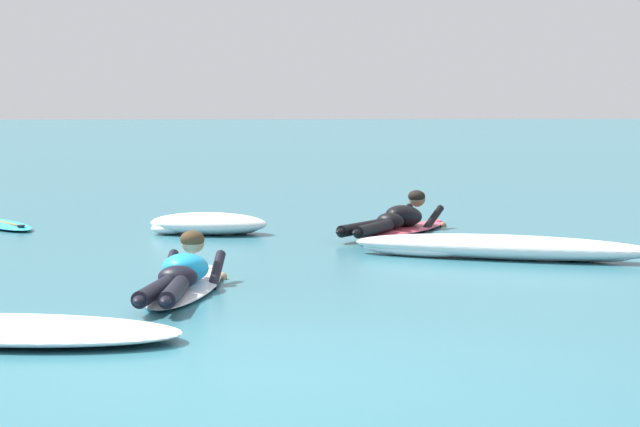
# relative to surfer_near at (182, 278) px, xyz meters

# --- Properties ---
(ground_plane) EXTENTS (120.00, 120.00, 0.00)m
(ground_plane) POSITION_rel_surfer_near_xyz_m (0.60, 6.72, -0.13)
(ground_plane) COLOR #2D6B7A
(surfer_near) EXTENTS (0.81, 2.72, 0.54)m
(surfer_near) POSITION_rel_surfer_near_xyz_m (0.00, 0.00, 0.00)
(surfer_near) COLOR silver
(surfer_near) RESTS_ON ground
(surfer_far) EXTENTS (1.71, 2.48, 0.55)m
(surfer_far) POSITION_rel_surfer_near_xyz_m (2.36, 4.64, 0.00)
(surfer_far) COLOR #E54C66
(surfer_far) RESTS_ON ground
(drifting_surfboard) EXTENTS (1.41, 1.88, 0.16)m
(drifting_surfboard) POSITION_rel_surfer_near_xyz_m (-2.68, 5.61, -0.10)
(drifting_surfboard) COLOR #2DB2D1
(drifting_surfboard) RESTS_ON ground
(whitewater_front) EXTENTS (3.17, 1.63, 0.25)m
(whitewater_front) POSITION_rel_surfer_near_xyz_m (3.19, 2.14, -0.02)
(whitewater_front) COLOR white
(whitewater_front) RESTS_ON ground
(whitewater_back) EXTENTS (1.57, 1.04, 0.26)m
(whitewater_back) POSITION_rel_surfer_near_xyz_m (0.04, 4.60, -0.01)
(whitewater_back) COLOR white
(whitewater_back) RESTS_ON ground
(whitewater_far_band) EXTENTS (2.60, 1.49, 0.14)m
(whitewater_far_band) POSITION_rel_surfer_near_xyz_m (-1.06, -2.04, -0.07)
(whitewater_far_band) COLOR white
(whitewater_far_band) RESTS_ON ground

